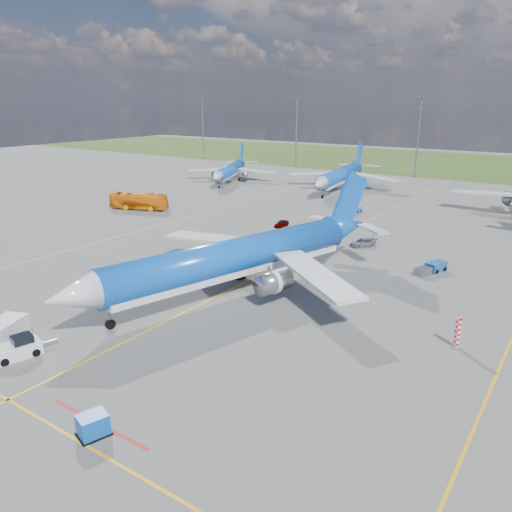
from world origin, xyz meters
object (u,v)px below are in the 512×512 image
Objects in this scene: main_airliner at (235,291)px; baggage_tug_c at (355,211)px; bg_jet_nw at (230,182)px; apron_bus at (139,201)px; pushback_tug at (18,349)px; warning_post at (458,332)px; service_car_a at (282,223)px; bg_jet_nnw at (340,190)px; baggage_tug_w at (431,268)px; uld_container at (93,425)px; service_car_b at (331,228)px; service_van at (0,336)px; service_car_c at (363,242)px.

main_airliner is 48.17m from baggage_tug_c.
bg_jet_nw is 2.84× the size of apron_bus.
bg_jet_nw is at bearing -10.35° from apron_bus.
main_airliner is 24.26m from pushback_tug.
service_car_a is (-37.05, 29.65, -0.89)m from warning_post.
baggage_tug_w is at bearing -61.80° from bg_jet_nnw.
service_car_a is (-19.80, 56.61, -0.15)m from uld_container.
baggage_tug_w reaches higher than baggage_tug_c.
main_airliner is 9.70× the size of service_car_b.
pushback_tug is 14.78m from uld_container.
main_airliner reaches higher than service_car_b.
bg_jet_nw is at bearing 131.07° from pushback_tug.
pushback_tug is 1.23× the size of baggage_tug_c.
main_airliner is 10.23× the size of baggage_tug_c.
warning_post is at bearing -65.45° from bg_jet_nnw.
service_van is 1.53× the size of service_car_a.
service_van reaches higher than uld_container.
pushback_tug is at bearing -175.51° from uld_container.
service_van is 1.13× the size of service_car_b.
uld_container is at bearing 1.88° from pushback_tug.
service_car_b reaches higher than service_car_a.
bg_jet_nnw reaches higher than pushback_tug.
uld_container is (7.90, -26.65, 0.76)m from main_airliner.
bg_jet_nw is 40.11m from apron_bus.
uld_container is at bearing -82.07° from bg_jet_nnw.
warning_post is 0.55× the size of service_van.
uld_container is (14.40, -3.29, 0.01)m from pushback_tug.
service_car_b is at bearing 8.22° from service_car_a.
main_airliner reaches higher than service_car_c.
bg_jet_nw is 81.55m from baggage_tug_w.
baggage_tug_c is at bearing 104.05° from pushback_tug.
apron_bus is (-34.82, 49.37, 0.49)m from service_van.
uld_container is (-17.25, -26.96, -0.74)m from warning_post.
warning_post reaches higher than uld_container.
service_car_a reaches higher than baggage_tug_w.
bg_jet_nw is at bearing 93.21° from service_van.
apron_bus is at bearing -166.77° from baggage_tug_w.
service_car_a is at bearing -86.94° from bg_jet_nnw.
baggage_tug_w is (9.37, 46.78, -0.20)m from uld_container.
service_car_a is at bearing -102.46° from apron_bus.
service_car_b is at bearing -58.75° from bg_jet_nw.
baggage_tug_w is (-7.88, 19.82, -0.93)m from warning_post.
apron_bus is at bearing 165.04° from main_airliner.
main_airliner is at bearing -75.58° from bg_jet_nw.
main_airliner reaches higher than baggage_tug_w.
pushback_tug is 1.03× the size of service_van.
service_car_c is (24.84, -44.37, 0.61)m from bg_jet_nnw.
bg_jet_nnw is 3.24× the size of apron_bus.
baggage_tug_w is at bearing 64.92° from main_airliner.
service_car_a is 0.78× the size of baggage_tug_c.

